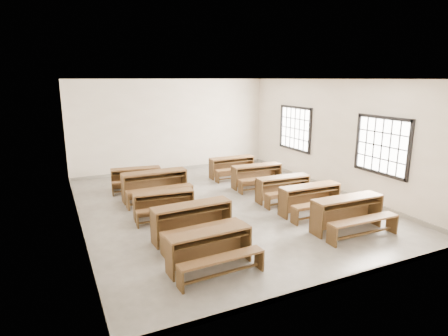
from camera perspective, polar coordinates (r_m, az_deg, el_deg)
name	(u,v)px	position (r m, az deg, el deg)	size (l,w,h in m)	color
room	(227,123)	(9.33, 0.50, 6.90)	(8.50, 8.50, 3.20)	gray
desk_set_0	(211,247)	(6.57, -2.04, -11.97)	(1.54, 0.85, 0.67)	brown
desk_set_1	(193,219)	(7.69, -4.73, -7.76)	(1.69, 0.95, 0.74)	brown
desk_set_2	(164,203)	(8.94, -9.11, -5.24)	(1.46, 0.85, 0.63)	brown
desk_set_3	(155,183)	(10.28, -10.45, -2.31)	(1.73, 0.90, 0.78)	brown
desk_set_4	(136,177)	(11.36, -13.23, -1.35)	(1.51, 0.91, 0.64)	brown
desk_set_5	(349,212)	(8.50, 18.45, -6.33)	(1.67, 0.89, 0.74)	brown
desk_set_6	(311,197)	(9.32, 13.10, -4.38)	(1.57, 0.83, 0.70)	brown
desk_set_7	(284,187)	(10.14, 9.09, -2.85)	(1.52, 0.83, 0.67)	brown
desk_set_8	(257,174)	(11.30, 5.09, -0.97)	(1.57, 0.88, 0.69)	brown
desk_set_9	(232,166)	(12.41, 1.28, 0.36)	(1.51, 0.79, 0.68)	brown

